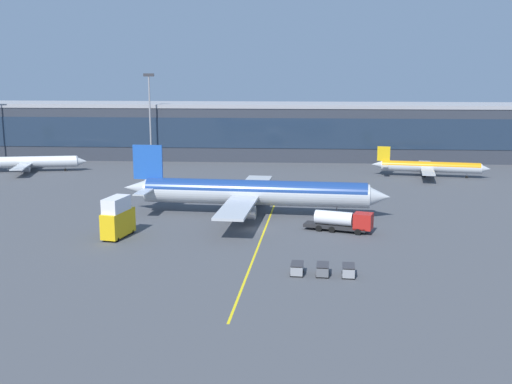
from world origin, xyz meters
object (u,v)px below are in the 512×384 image
at_px(main_airliner, 254,192).
at_px(fuel_tanker, 343,221).
at_px(commuter_jet_near, 30,162).
at_px(commuter_jet_far, 430,167).
at_px(catering_lift, 118,218).
at_px(baggage_cart_0, 297,268).
at_px(baggage_cart_1, 323,269).
at_px(baggage_cart_2, 348,270).

xyz_separation_m(main_airliner, fuel_tanker, (14.85, -10.65, -2.27)).
distance_m(main_airliner, commuter_jet_near, 72.04).
bearing_deg(commuter_jet_far, catering_lift, -135.78).
relative_size(commuter_jet_far, commuter_jet_near, 0.99).
bearing_deg(baggage_cart_0, baggage_cart_1, -3.53).
distance_m(baggage_cart_1, baggage_cart_2, 3.20).
height_order(fuel_tanker, commuter_jet_near, commuter_jet_near).
bearing_deg(catering_lift, baggage_cart_1, -27.76).
relative_size(main_airliner, baggage_cart_1, 17.25).
xyz_separation_m(commuter_jet_far, commuter_jet_near, (-97.28, 1.23, 0.05)).
height_order(baggage_cart_0, baggage_cart_2, same).
relative_size(fuel_tanker, commuter_jet_far, 0.41).
relative_size(catering_lift, baggage_cart_2, 2.62).
distance_m(fuel_tanker, catering_lift, 35.02).
height_order(baggage_cart_0, baggage_cart_1, same).
height_order(baggage_cart_2, commuter_jet_far, commuter_jet_far).
bearing_deg(main_airliner, catering_lift, -140.85).
bearing_deg(baggage_cart_2, main_airliner, 113.40).
bearing_deg(main_airliner, commuter_jet_near, 144.06).
height_order(baggage_cart_1, commuter_jet_far, commuter_jet_far).
height_order(fuel_tanker, baggage_cart_1, fuel_tanker).
bearing_deg(baggage_cart_2, baggage_cart_0, 176.47).
xyz_separation_m(fuel_tanker, baggage_cart_0, (-7.24, -21.29, -0.96)).
xyz_separation_m(main_airliner, commuter_jet_near, (-58.31, 42.28, -1.55)).
height_order(main_airliner, commuter_jet_near, main_airliner).
xyz_separation_m(main_airliner, baggage_cart_2, (13.99, -32.33, -3.23)).
distance_m(fuel_tanker, baggage_cart_2, 21.72).
relative_size(baggage_cart_1, commuter_jet_near, 0.10).
height_order(main_airliner, baggage_cart_2, main_airliner).
relative_size(baggage_cart_0, commuter_jet_near, 0.10).
bearing_deg(fuel_tanker, baggage_cart_1, -100.67).
xyz_separation_m(baggage_cart_1, commuter_jet_near, (-69.11, 74.41, 1.68)).
bearing_deg(catering_lift, main_airliner, 39.15).
distance_m(main_airliner, catering_lift, 25.46).
bearing_deg(baggage_cart_0, catering_lift, 149.86).
relative_size(main_airliner, catering_lift, 6.59).
height_order(catering_lift, commuter_jet_near, commuter_jet_near).
bearing_deg(commuter_jet_near, baggage_cart_1, -47.11).
bearing_deg(baggage_cart_2, fuel_tanker, 87.75).
bearing_deg(fuel_tanker, main_airliner, 144.35).
relative_size(baggage_cart_0, baggage_cart_2, 1.00).
bearing_deg(main_airliner, commuter_jet_far, 46.49).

